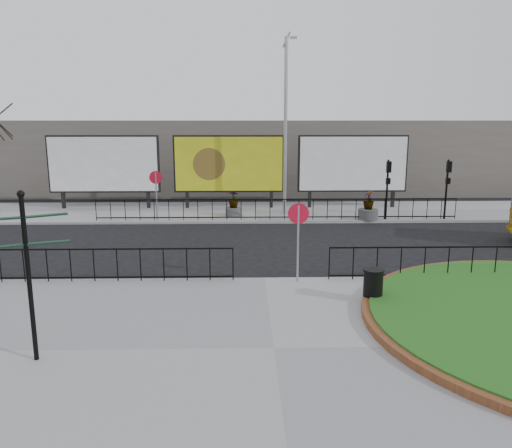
{
  "coord_description": "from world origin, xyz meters",
  "views": [
    {
      "loc": [
        -0.63,
        -15.18,
        5.05
      ],
      "look_at": [
        -0.26,
        0.75,
        1.71
      ],
      "focal_mm": 35.0,
      "sensor_mm": 36.0,
      "label": 1
    }
  ],
  "objects_px": {
    "billboard_mid": "(229,164)",
    "planter_b": "(234,206)",
    "fingerpost_sign": "(27,260)",
    "lamp_post": "(286,124)",
    "litter_bin": "(373,286)",
    "planter_c": "(368,209)"
  },
  "relations": [
    {
      "from": "billboard_mid",
      "to": "planter_b",
      "type": "height_order",
      "value": "billboard_mid"
    },
    {
      "from": "fingerpost_sign",
      "to": "billboard_mid",
      "type": "bearing_deg",
      "value": 58.75
    },
    {
      "from": "lamp_post",
      "to": "planter_b",
      "type": "xyz_separation_m",
      "value": [
        -2.71,
        -0.53,
        -4.19
      ]
    },
    {
      "from": "fingerpost_sign",
      "to": "litter_bin",
      "type": "relative_size",
      "value": 3.81
    },
    {
      "from": "litter_bin",
      "to": "lamp_post",
      "type": "bearing_deg",
      "value": 95.94
    },
    {
      "from": "lamp_post",
      "to": "litter_bin",
      "type": "bearing_deg",
      "value": -84.06
    },
    {
      "from": "litter_bin",
      "to": "planter_c",
      "type": "distance_m",
      "value": 11.95
    },
    {
      "from": "billboard_mid",
      "to": "planter_c",
      "type": "relative_size",
      "value": 4.17
    },
    {
      "from": "billboard_mid",
      "to": "planter_b",
      "type": "xyz_separation_m",
      "value": [
        0.3,
        -2.51,
        -1.96
      ]
    },
    {
      "from": "planter_b",
      "to": "planter_c",
      "type": "relative_size",
      "value": 0.91
    },
    {
      "from": "billboard_mid",
      "to": "lamp_post",
      "type": "distance_m",
      "value": 4.23
    },
    {
      "from": "fingerpost_sign",
      "to": "planter_b",
      "type": "relative_size",
      "value": 2.64
    },
    {
      "from": "lamp_post",
      "to": "planter_b",
      "type": "bearing_deg",
      "value": -168.83
    },
    {
      "from": "planter_b",
      "to": "planter_c",
      "type": "bearing_deg",
      "value": -8.9
    },
    {
      "from": "billboard_mid",
      "to": "planter_c",
      "type": "height_order",
      "value": "billboard_mid"
    },
    {
      "from": "billboard_mid",
      "to": "litter_bin",
      "type": "height_order",
      "value": "billboard_mid"
    },
    {
      "from": "planter_b",
      "to": "litter_bin",
      "type": "bearing_deg",
      "value": -72.18
    },
    {
      "from": "planter_c",
      "to": "litter_bin",
      "type": "bearing_deg",
      "value": -103.16
    },
    {
      "from": "litter_bin",
      "to": "planter_b",
      "type": "bearing_deg",
      "value": 107.82
    },
    {
      "from": "planter_b",
      "to": "planter_c",
      "type": "xyz_separation_m",
      "value": [
        6.8,
        -1.07,
        0.01
      ]
    },
    {
      "from": "billboard_mid",
      "to": "litter_bin",
      "type": "bearing_deg",
      "value": -73.92
    },
    {
      "from": "fingerpost_sign",
      "to": "planter_c",
      "type": "relative_size",
      "value": 2.41
    }
  ]
}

